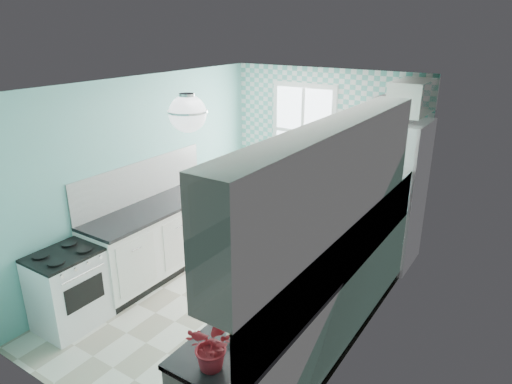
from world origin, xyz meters
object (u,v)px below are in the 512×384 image
Objects in this scene: fridge at (387,192)px; microwave at (396,109)px; stove at (69,288)px; potted_plant at (213,346)px; sink at (360,229)px; fruit_bowl at (245,335)px; ceiling_light at (188,113)px.

fridge is 1.11m from microwave.
fridge is 2.33× the size of stove.
potted_plant is (0.09, -3.83, 0.14)m from fridge.
microwave is (-0.09, 1.21, 1.16)m from sink.
potted_plant is (0.00, -0.36, 0.14)m from fruit_bowl.
potted_plant is at bearing -12.55° from stove.
microwave reaches higher than fruit_bowl.
potted_plant is 0.70× the size of microwave.
stove is 2.46m from fruit_bowl.
stove is at bearing 167.47° from potted_plant.
ceiling_light is 1.00× the size of potted_plant.
sink reaches higher than potted_plant.
fruit_bowl is 0.70× the size of potted_plant.
stove is (-1.20, -0.68, -1.88)m from ceiling_light.
stove is 3.22m from sink.
sink is (2.40, 2.09, 0.49)m from stove.
potted_plant is at bearing -86.54° from fridge.
ceiling_light is 2.09m from potted_plant.
potted_plant is at bearing 94.21° from microwave.
fruit_bowl is 0.39m from potted_plant.
sink is 1.68m from microwave.
stove is at bearing 175.96° from fruit_bowl.
sink is (1.20, 1.41, -1.39)m from ceiling_light.
fruit_bowl is (1.20, -0.85, -1.35)m from ceiling_light.
fridge is 7.95× the size of fruit_bowl.
stove is 1.68× the size of microwave.
sink is at bearing 49.50° from ceiling_light.
fruit_bowl is (2.40, -0.17, 0.53)m from stove.
sink is at bearing 89.92° from potted_plant.
fridge is (1.11, 2.62, -1.35)m from ceiling_light.
ceiling_light reaches higher than fridge.
microwave is at bearing 91.49° from fruit_bowl.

